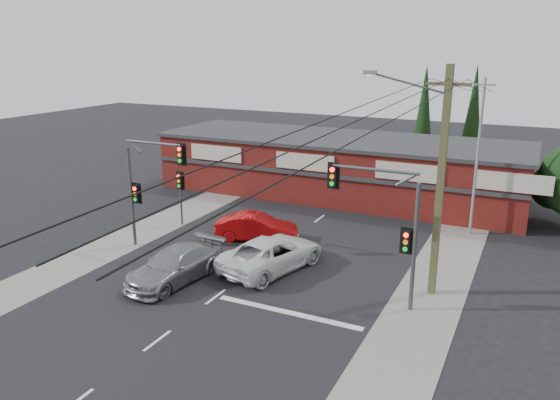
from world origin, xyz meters
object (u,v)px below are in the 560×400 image
at_px(utility_pole, 438,176).
at_px(red_sedan, 257,227).
at_px(white_suv, 272,253).
at_px(silver_suv, 175,265).
at_px(shop_building, 339,166).

bearing_deg(utility_pole, red_sedan, 165.45).
height_order(white_suv, silver_suv, white_suv).
xyz_separation_m(silver_suv, utility_pole, (10.98, 3.91, 4.61)).
bearing_deg(silver_suv, utility_pole, 27.54).
xyz_separation_m(white_suv, red_sedan, (-2.63, 3.31, -0.06)).
distance_m(white_suv, utility_pole, 8.84).
relative_size(shop_building, utility_pole, 2.73).
distance_m(white_suv, shop_building, 14.84).
distance_m(silver_suv, utility_pole, 12.53).
relative_size(white_suv, shop_building, 0.22).
bearing_deg(utility_pole, white_suv, -174.92).
height_order(white_suv, utility_pole, utility_pole).
distance_m(silver_suv, red_sedan, 6.60).
height_order(silver_suv, red_sedan, silver_suv).
relative_size(silver_suv, shop_building, 0.20).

